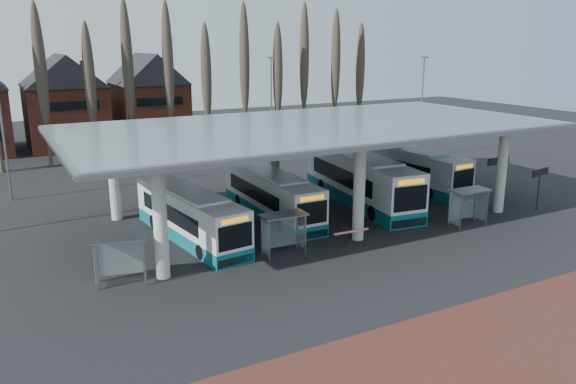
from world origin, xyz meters
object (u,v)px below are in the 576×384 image
bus_2 (360,180)px  shelter_0 (120,249)px  bus_0 (190,216)px  bus_1 (271,195)px  shelter_1 (283,225)px  shelter_2 (467,199)px  bus_3 (406,168)px

bus_2 → shelter_0: bus_2 is taller
bus_0 → bus_1: (6.41, 1.78, 0.02)m
shelter_1 → shelter_2: 12.98m
bus_2 → shelter_0: 19.80m
bus_1 → bus_3: size_ratio=0.93×
bus_0 → bus_2: 13.75m
bus_3 → bus_2: bearing=-165.5°
shelter_1 → shelter_2: shelter_2 is taller
shelter_0 → shelter_1: (8.84, -0.34, -0.02)m
bus_2 → bus_3: 6.46m
bus_1 → bus_2: (7.25, -0.17, 0.26)m
bus_0 → bus_1: bus_1 is taller
shelter_0 → bus_3: bearing=33.2°
bus_0 → shelter_0: bus_0 is taller
bus_0 → bus_1: bearing=8.5°
shelter_0 → shelter_2: bearing=10.8°
bus_0 → shelter_1: size_ratio=4.25×
bus_3 → shelter_1: bus_3 is taller
bus_0 → shelter_0: bearing=-144.6°
shelter_2 → shelter_1: bearing=176.8°
shelter_0 → bus_2: bearing=33.0°
bus_3 → bus_0: bearing=-173.8°
bus_1 → shelter_1: bus_1 is taller
shelter_1 → bus_3: bearing=30.2°
bus_0 → shelter_2: size_ratio=4.19×
bus_0 → shelter_0: size_ratio=3.90×
bus_0 → bus_1: size_ratio=1.00×
bus_3 → shelter_1: 18.27m
bus_3 → bus_1: bearing=-176.2°
shelter_2 → bus_2: bearing=112.8°
bus_2 → shelter_0: (-18.78, -6.28, 0.05)m
bus_2 → shelter_1: (-9.94, -6.62, 0.03)m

